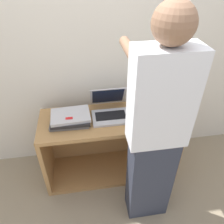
# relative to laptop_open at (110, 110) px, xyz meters

# --- Properties ---
(ground_plane) EXTENTS (12.00, 12.00, 0.00)m
(ground_plane) POSITION_rel_laptop_open_xyz_m (0.00, -0.30, -0.75)
(ground_plane) COLOR gray
(wall_back) EXTENTS (8.00, 0.05, 2.40)m
(wall_back) POSITION_rel_laptop_open_xyz_m (0.00, 0.29, 0.45)
(wall_back) COLOR silver
(wall_back) RESTS_ON ground_plane
(cart) EXTENTS (1.30, 0.49, 0.71)m
(cart) POSITION_rel_laptop_open_xyz_m (0.00, 0.01, -0.40)
(cart) COLOR #A87A47
(cart) RESTS_ON ground_plane
(laptop_open) EXTENTS (0.34, 0.35, 0.23)m
(laptop_open) POSITION_rel_laptop_open_xyz_m (0.00, 0.00, 0.00)
(laptop_open) COLOR #B7B7BC
(laptop_open) RESTS_ON cart
(laptop_stack_left) EXTENTS (0.36, 0.26, 0.08)m
(laptop_stack_left) POSITION_rel_laptop_open_xyz_m (-0.36, -0.06, -0.01)
(laptop_stack_left) COLOR slate
(laptop_stack_left) RESTS_ON cart
(laptop_stack_right) EXTENTS (0.35, 0.26, 0.08)m
(laptop_stack_right) POSITION_rel_laptop_open_xyz_m (0.37, -0.06, -0.01)
(laptop_stack_right) COLOR #232326
(laptop_stack_right) RESTS_ON cart
(person) EXTENTS (0.40, 0.54, 1.76)m
(person) POSITION_rel_laptop_open_xyz_m (0.25, -0.54, 0.14)
(person) COLOR #2D3342
(person) RESTS_ON ground_plane
(inventory_tag) EXTENTS (0.06, 0.02, 0.01)m
(inventory_tag) POSITION_rel_laptop_open_xyz_m (-0.37, -0.12, 0.04)
(inventory_tag) COLOR red
(inventory_tag) RESTS_ON laptop_stack_left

